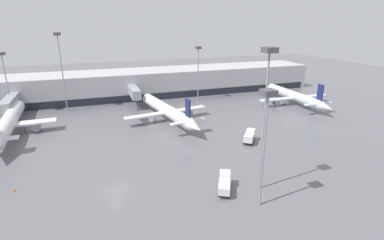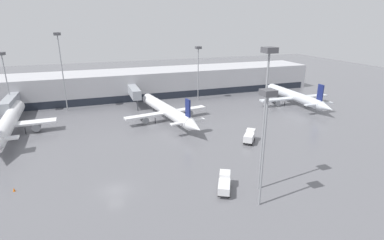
{
  "view_description": "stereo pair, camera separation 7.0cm",
  "coord_description": "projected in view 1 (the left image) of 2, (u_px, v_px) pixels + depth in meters",
  "views": [
    {
      "loc": [
        -2.25,
        -43.61,
        25.99
      ],
      "look_at": [
        20.44,
        21.12,
        3.0
      ],
      "focal_mm": 28.0,
      "sensor_mm": 36.0,
      "label": 1
    },
    {
      "loc": [
        -2.18,
        -43.63,
        25.99
      ],
      "look_at": [
        20.44,
        21.12,
        3.0
      ],
      "focal_mm": 28.0,
      "sensor_mm": 36.0,
      "label": 2
    }
  ],
  "objects": [
    {
      "name": "traffic_cone_2",
      "position": [
        14.0,
        190.0,
        47.66
      ],
      "size": [
        0.38,
        0.38,
        0.63
      ],
      "color": "orange",
      "rests_on": "ground_plane"
    },
    {
      "name": "parked_jet_1",
      "position": [
        167.0,
        110.0,
        80.62
      ],
      "size": [
        23.34,
        35.63,
        8.68
      ],
      "rotation": [
        0.0,
        0.0,
        1.74
      ],
      "color": "white",
      "rests_on": "ground_plane"
    },
    {
      "name": "apron_light_mast_7",
      "position": [
        267.0,
        84.0,
        43.1
      ],
      "size": [
        1.8,
        1.8,
        22.42
      ],
      "color": "gray",
      "rests_on": "ground_plane"
    },
    {
      "name": "parked_jet_0",
      "position": [
        8.0,
        123.0,
        70.51
      ],
      "size": [
        20.76,
        37.54,
        8.82
      ],
      "rotation": [
        0.0,
        0.0,
        1.6
      ],
      "color": "white",
      "rests_on": "ground_plane"
    },
    {
      "name": "apron_light_mast_1",
      "position": [
        60.0,
        52.0,
        84.65
      ],
      "size": [
        1.8,
        1.8,
        22.7
      ],
      "color": "gray",
      "rests_on": "ground_plane"
    },
    {
      "name": "apron_light_mast_2",
      "position": [
        3.0,
        66.0,
        81.78
      ],
      "size": [
        1.8,
        1.8,
        17.77
      ],
      "color": "gray",
      "rests_on": "ground_plane"
    },
    {
      "name": "service_truck_1",
      "position": [
        225.0,
        183.0,
        47.6
      ],
      "size": [
        3.99,
        5.45,
        2.55
      ],
      "rotation": [
        0.0,
        0.0,
        1.09
      ],
      "color": "silver",
      "rests_on": "ground_plane"
    },
    {
      "name": "apron_light_mast_5",
      "position": [
        198.0,
        58.0,
        97.89
      ],
      "size": [
        1.8,
        1.8,
        17.88
      ],
      "color": "gray",
      "rests_on": "ground_plane"
    },
    {
      "name": "traffic_cone_0",
      "position": [
        228.0,
        184.0,
        49.12
      ],
      "size": [
        0.41,
        0.41,
        0.69
      ],
      "color": "orange",
      "rests_on": "ground_plane"
    },
    {
      "name": "parked_jet_2",
      "position": [
        294.0,
        96.0,
        96.24
      ],
      "size": [
        24.49,
        33.07,
        8.67
      ],
      "rotation": [
        0.0,
        0.0,
        1.56
      ],
      "color": "silver",
      "rests_on": "ground_plane"
    },
    {
      "name": "terminal_building",
      "position": [
        96.0,
        86.0,
        101.9
      ],
      "size": [
        160.0,
        30.24,
        9.0
      ],
      "color": "#B2B2B7",
      "rests_on": "ground_plane"
    },
    {
      "name": "service_truck_0",
      "position": [
        250.0,
        136.0,
        66.47
      ],
      "size": [
        4.43,
        4.79,
        2.64
      ],
      "rotation": [
        0.0,
        0.0,
        0.88
      ],
      "color": "silver",
      "rests_on": "ground_plane"
    },
    {
      "name": "apron_light_mast_4",
      "position": [
        267.0,
        116.0,
        39.92
      ],
      "size": [
        1.8,
        1.8,
        17.42
      ],
      "color": "gray",
      "rests_on": "ground_plane"
    },
    {
      "name": "ground_plane",
      "position": [
        115.0,
        191.0,
        47.99
      ],
      "size": [
        320.0,
        320.0,
        0.0
      ],
      "primitive_type": "plane",
      "color": "slate"
    }
  ]
}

